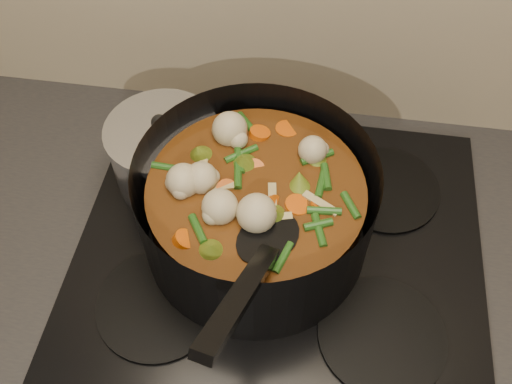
# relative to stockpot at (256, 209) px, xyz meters

# --- Properties ---
(counter) EXTENTS (2.64, 0.64, 0.91)m
(counter) POSITION_rel_stockpot_xyz_m (0.04, -0.00, -0.55)
(counter) COLOR brown
(counter) RESTS_ON ground
(stovetop) EXTENTS (0.62, 0.54, 0.03)m
(stovetop) POSITION_rel_stockpot_xyz_m (0.04, -0.00, -0.09)
(stovetop) COLOR black
(stovetop) RESTS_ON counter
(stockpot) EXTENTS (0.44, 0.52, 0.25)m
(stockpot) POSITION_rel_stockpot_xyz_m (0.00, 0.00, 0.00)
(stockpot) COLOR black
(stockpot) RESTS_ON stovetop
(saucepan) EXTENTS (0.18, 0.18, 0.15)m
(saucepan) POSITION_rel_stockpot_xyz_m (-0.16, 0.10, -0.02)
(saucepan) COLOR silver
(saucepan) RESTS_ON stovetop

